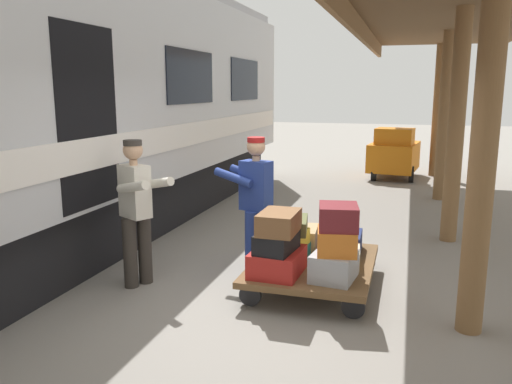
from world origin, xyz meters
TOP-DOWN VIEW (x-y plane):
  - ground_plane at (0.00, 0.00)m, footprint 60.00×60.00m
  - luggage_cart at (-0.26, -0.66)m, footprint 1.35×1.78m
  - suitcase_teal_softside at (0.05, -0.66)m, footprint 0.46×0.62m
  - suitcase_navy_fabric at (-0.56, -1.15)m, footprint 0.39×0.54m
  - suitcase_gray_aluminum at (-0.56, -0.17)m, footprint 0.48×0.55m
  - suitcase_red_plastic at (0.05, -0.17)m, footprint 0.53×0.65m
  - suitcase_cream_canvas at (-0.56, -0.66)m, footprint 0.48×0.49m
  - suitcase_tan_vintage at (0.05, -1.15)m, footprint 0.55×0.56m
  - suitcase_orange_carryall at (-0.59, -0.17)m, footprint 0.46×0.48m
  - suitcase_yellow_case at (0.01, -0.65)m, footprint 0.37×0.51m
  - suitcase_black_hardshell at (0.05, -0.14)m, footprint 0.42×0.57m
  - suitcase_maroon_trunk at (-0.59, -0.20)m, footprint 0.46×0.51m
  - suitcase_olive_duffel at (0.02, -0.62)m, footprint 0.48×0.59m
  - suitcase_brown_leather at (0.02, -0.14)m, footprint 0.38×0.55m
  - porter_in_overalls at (0.52, -0.89)m, footprint 0.73×0.56m
  - porter_by_door at (1.70, -0.14)m, footprint 0.74×0.62m
  - baggage_tug at (-0.87, -8.66)m, footprint 1.30×1.82m

SIDE VIEW (x-z plane):
  - ground_plane at x=0.00m, z-range 0.00..0.00m
  - luggage_cart at x=-0.26m, z-range 0.11..0.42m
  - suitcase_teal_softside at x=0.05m, z-range 0.31..0.47m
  - suitcase_cream_canvas at x=-0.56m, z-range 0.31..0.51m
  - suitcase_navy_fabric at x=-0.56m, z-range 0.31..0.55m
  - suitcase_tan_vintage at x=0.05m, z-range 0.31..0.57m
  - suitcase_red_plastic at x=0.05m, z-range 0.31..0.57m
  - suitcase_gray_aluminum at x=-0.56m, z-range 0.31..0.59m
  - suitcase_yellow_case at x=0.01m, z-range 0.47..0.66m
  - baggage_tug at x=-0.87m, z-range -0.02..1.28m
  - suitcase_black_hardshell at x=0.05m, z-range 0.57..0.77m
  - suitcase_orange_carryall at x=-0.59m, z-range 0.59..0.85m
  - suitcase_olive_duffel at x=0.02m, z-range 0.66..0.82m
  - suitcase_brown_leather at x=0.02m, z-range 0.77..1.00m
  - porter_in_overalls at x=0.52m, z-range 0.07..1.78m
  - porter_by_door at x=1.70m, z-range 0.07..1.78m
  - suitcase_maroon_trunk at x=-0.59m, z-range 0.85..1.10m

